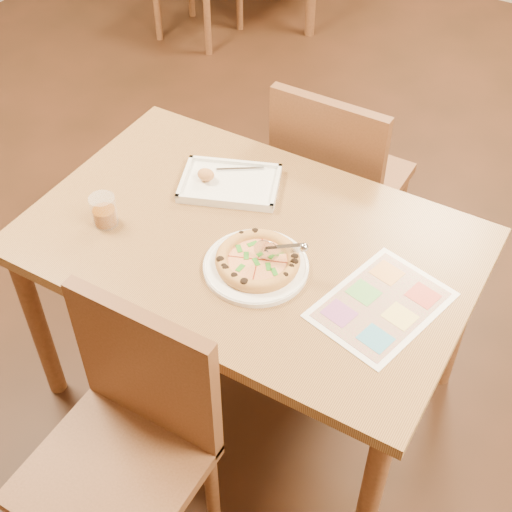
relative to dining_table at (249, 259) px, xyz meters
The scene contains 10 objects.
room 0.72m from the dining_table, ahead, with size 7.00×7.00×7.00m.
dining_table is the anchor object (origin of this frame).
chair_near 0.61m from the dining_table, 90.00° to the right, with size 0.42×0.42×0.47m.
chair_far 0.61m from the dining_table, 90.00° to the left, with size 0.42×0.42×0.47m.
plate 0.16m from the dining_table, 50.79° to the right, with size 0.29×0.29×0.02m, color white.
pizza 0.17m from the dining_table, 48.30° to the right, with size 0.24×0.24×0.04m.
pizza_cutter 0.23m from the dining_table, 27.47° to the right, with size 0.14×0.05×0.08m.
appetizer_tray 0.26m from the dining_table, 136.24° to the left, with size 0.36×0.30×0.06m.
glass_tumbler 0.45m from the dining_table, 158.71° to the right, with size 0.08×0.08×0.10m.
menu 0.45m from the dining_table, ahead, with size 0.26×0.36×0.01m, color white.
Camera 1 is at (0.78, -1.30, 2.15)m, focal length 50.00 mm.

